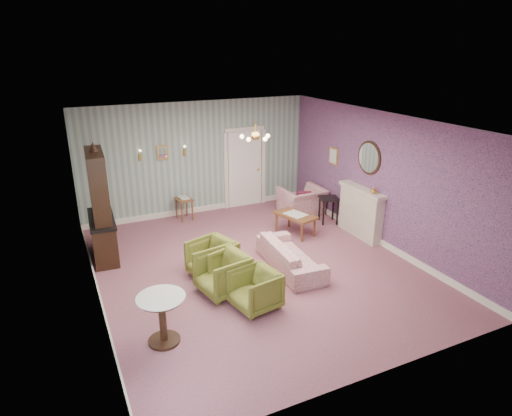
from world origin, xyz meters
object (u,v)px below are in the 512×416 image
side_table_black (328,210)px  olive_chair_a (255,288)px  sofa_chintz (291,251)px  coffee_table (295,224)px  dresser (99,203)px  wingback_chair (302,197)px  pedestal_table (163,319)px  olive_chair_b (222,272)px  olive_chair_c (212,257)px  fireplace (361,212)px

side_table_black → olive_chair_a: bearing=-140.6°
sofa_chintz → coffee_table: (0.94, 1.44, -0.12)m
sofa_chintz → coffee_table: sofa_chintz is taller
side_table_black → dresser: bearing=175.4°
olive_chair_a → dresser: (-2.03, 3.11, 0.82)m
wingback_chair → pedestal_table: (-4.63, -3.77, -0.08)m
olive_chair_b → sofa_chintz: bearing=90.3°
olive_chair_a → side_table_black: olive_chair_a is taller
olive_chair_b → side_table_black: size_ratio=1.24×
sofa_chintz → pedestal_table: pedestal_table is taller
olive_chair_b → wingback_chair: size_ratio=0.76×
olive_chair_b → pedestal_table: bearing=-64.4°
olive_chair_a → olive_chair_c: size_ratio=0.94×
sofa_chintz → pedestal_table: size_ratio=2.40×
dresser → wingback_chair: bearing=7.8°
wingback_chair → pedestal_table: 5.97m
sofa_chintz → pedestal_table: (-2.87, -1.25, 0.02)m
olive_chair_b → fireplace: bearing=94.6°
wingback_chair → fireplace: size_ratio=0.77×
coffee_table → pedestal_table: (-3.81, -2.69, 0.14)m
olive_chair_c → coffee_table: 2.68m
olive_chair_b → olive_chair_c: (0.05, 0.67, -0.02)m
olive_chair_a → dresser: bearing=-157.1°
coffee_table → side_table_black: size_ratio=1.47×
pedestal_table → fireplace: bearing=21.1°
olive_chair_a → sofa_chintz: size_ratio=0.39×
olive_chair_b → sofa_chintz: olive_chair_b is taller
fireplace → olive_chair_c: bearing=-174.6°
olive_chair_a → olive_chair_c: 1.38m
olive_chair_b → sofa_chintz: (1.56, 0.30, -0.04)m
pedestal_table → olive_chair_c: bearing=50.0°
olive_chair_c → pedestal_table: (-1.36, -1.62, -0.00)m
sofa_chintz → pedestal_table: bearing=117.4°
olive_chair_a → olive_chair_c: olive_chair_c is taller
olive_chair_a → side_table_black: size_ratio=1.11×
olive_chair_b → side_table_black: (3.59, 2.00, -0.08)m
dresser → side_table_black: 5.39m
coffee_table → sofa_chintz: bearing=-123.1°
wingback_chair → olive_chair_a: bearing=48.2°
coffee_table → side_table_black: bearing=13.4°
olive_chair_c → dresser: dresser is taller
olive_chair_b → side_table_black: olive_chair_b is taller
wingback_chair → fireplace: 1.86m
wingback_chair → coffee_table: (-0.82, -1.07, -0.22)m
olive_chair_a → dresser: dresser is taller
olive_chair_a → olive_chair_b: size_ratio=0.90×
olive_chair_a → wingback_chair: bearing=129.2°
pedestal_table → olive_chair_b: bearing=36.1°
dresser → coffee_table: bearing=-5.9°
wingback_chair → sofa_chintz: bearing=53.8°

